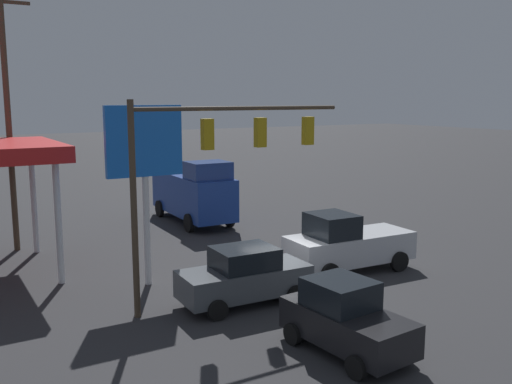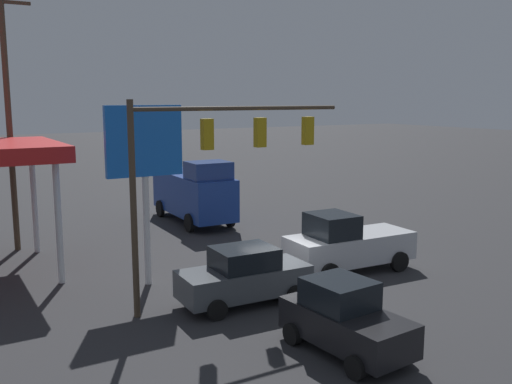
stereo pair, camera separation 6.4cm
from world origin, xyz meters
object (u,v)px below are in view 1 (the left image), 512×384
at_px(traffic_signal_assembly, 218,152).
at_px(hatchback_crossing, 345,318).
at_px(utility_pole, 8,116).
at_px(sedan_far, 245,276).
at_px(pickup_parked, 347,244).
at_px(delivery_truck, 194,192).
at_px(price_sign, 144,151).

height_order(traffic_signal_assembly, hatchback_crossing, traffic_signal_assembly).
relative_size(utility_pole, sedan_far, 2.57).
height_order(pickup_parked, hatchback_crossing, pickup_parked).
xyz_separation_m(delivery_truck, hatchback_crossing, (3.37, 17.07, -0.75)).
xyz_separation_m(utility_pole, price_sign, (-3.44, 7.66, -1.08)).
bearing_deg(price_sign, hatchback_crossing, 107.45).
relative_size(price_sign, hatchback_crossing, 1.68).
height_order(utility_pole, pickup_parked, utility_pole).
height_order(price_sign, sedan_far, price_sign).
xyz_separation_m(utility_pole, hatchback_crossing, (-6.02, 15.86, -5.09)).
distance_m(price_sign, pickup_parked, 8.67).
relative_size(utility_pole, hatchback_crossing, 2.93).
relative_size(delivery_truck, sedan_far, 1.54).
bearing_deg(sedan_far, hatchback_crossing, 98.36).
bearing_deg(traffic_signal_assembly, utility_pole, -65.05).
height_order(utility_pole, sedan_far, utility_pole).
relative_size(traffic_signal_assembly, sedan_far, 1.74).
relative_size(traffic_signal_assembly, utility_pole, 0.68).
relative_size(traffic_signal_assembly, hatchback_crossing, 1.98).
bearing_deg(traffic_signal_assembly, pickup_parked, -176.36).
height_order(sedan_far, pickup_parked, pickup_parked).
relative_size(delivery_truck, hatchback_crossing, 1.75).
bearing_deg(utility_pole, traffic_signal_assembly, 114.95).
bearing_deg(delivery_truck, hatchback_crossing, -9.53).
distance_m(traffic_signal_assembly, delivery_truck, 13.03).
distance_m(traffic_signal_assembly, utility_pole, 11.68).
relative_size(price_sign, sedan_far, 1.47).
relative_size(sedan_far, hatchback_crossing, 1.14).
distance_m(traffic_signal_assembly, sedan_far, 4.22).
bearing_deg(price_sign, delivery_truck, -123.87).
bearing_deg(sedan_far, pickup_parked, -166.44).
bearing_deg(hatchback_crossing, traffic_signal_assembly, -172.63).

